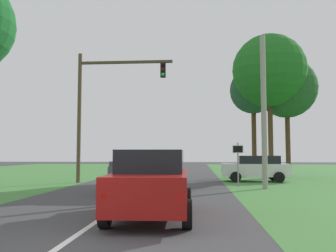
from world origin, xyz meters
name	(u,v)px	position (x,y,z in m)	size (l,w,h in m)	color
ground_plane	(135,195)	(0.00, 9.19, 0.00)	(120.00, 120.00, 0.00)	#424244
red_suv_near	(152,182)	(1.40, 3.70, 1.01)	(2.34, 4.98, 1.92)	#9E1411
pickup_truck_lead	(140,172)	(0.01, 10.31, 0.97)	(2.43, 5.15, 1.84)	#4C515B
traffic_light	(102,99)	(-3.25, 15.61, 5.23)	(6.01, 0.40, 8.14)	brown
keep_moving_sign	(238,158)	(4.95, 13.65, 1.54)	(0.60, 0.09, 2.40)	gray
oak_tree_right	(287,88)	(9.68, 21.99, 6.85)	(4.63, 4.63, 9.19)	#4C351E
crossing_suv_far	(256,168)	(6.50, 17.41, 0.89)	(4.30, 2.24, 1.67)	silver
utility_pole_right	(264,111)	(6.20, 12.55, 4.04)	(0.28, 0.28, 8.08)	#9E998E
extra_tree_1	(269,71)	(8.15, 20.84, 7.98)	(5.50, 5.50, 10.76)	#4C351E
extra_tree_2	(253,91)	(7.19, 22.45, 6.74)	(3.69, 3.69, 8.65)	#4C351E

